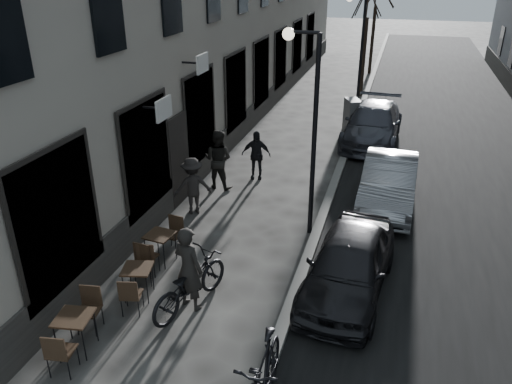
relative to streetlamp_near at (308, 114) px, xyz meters
The scene contains 18 objects.
road 11.23m from the streetlamp_near, 68.09° to the left, with size 7.30×60.00×0.00m, color black.
kerb 10.48m from the streetlamp_near, 87.87° to the left, with size 0.25×60.00×0.12m, color gray.
streetlamp_near is the anchor object (origin of this frame).
streetlamp_far 12.00m from the streetlamp_near, 90.00° to the left, with size 0.90×0.28×5.09m.
tree_near 15.08m from the streetlamp_near, 89.72° to the left, with size 2.40×2.40×5.70m.
bistro_set_a 6.80m from the streetlamp_near, 119.45° to the right, with size 0.70×1.54×0.88m.
bistro_set_b 5.36m from the streetlamp_near, 126.84° to the right, with size 0.72×1.47×0.84m.
bistro_set_c 4.62m from the streetlamp_near, 141.18° to the right, with size 0.67×1.51×0.87m.
utility_cabinet 9.12m from the streetlamp_near, 88.22° to the left, with size 0.50×0.91×1.36m, color slate.
bicycle 4.80m from the streetlamp_near, 113.40° to the right, with size 0.74×2.13×1.12m, color black.
cyclist_rider 4.61m from the streetlamp_near, 113.40° to the right, with size 0.67×0.44×1.83m, color black.
pedestrian_near 4.31m from the streetlamp_near, 146.49° to the left, with size 0.90×0.70×1.85m, color black.
pedestrian_mid 3.95m from the streetlamp_near, behind, with size 1.04×0.60×1.62m, color black.
pedestrian_far 4.43m from the streetlamp_near, 125.22° to the left, with size 0.93×0.39×1.59m, color black.
car_near 3.66m from the streetlamp_near, 58.57° to the right, with size 1.58×3.94×1.34m, color black.
car_mid 3.91m from the streetlamp_near, 48.40° to the left, with size 1.46×4.18×1.38m, color #9DA0A6.
car_far 8.18m from the streetlamp_near, 81.37° to the left, with size 2.02×4.96×1.44m, color #3F414B.
moped 6.40m from the streetlamp_near, 84.92° to the right, with size 0.62×2.21×1.33m, color black.
Camera 1 is at (1.80, -5.29, 6.43)m, focal length 35.00 mm.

